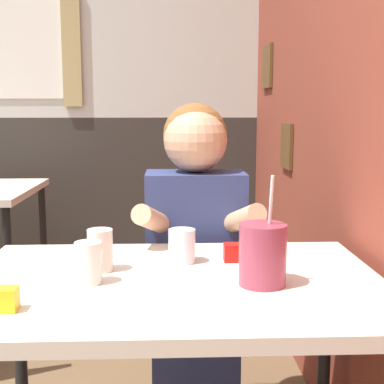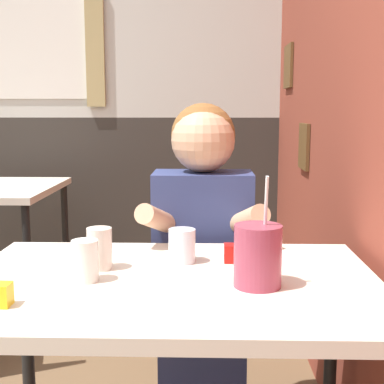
# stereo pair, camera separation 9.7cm
# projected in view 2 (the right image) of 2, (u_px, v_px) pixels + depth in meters

# --- Properties ---
(brick_wall_right) EXTENTS (0.08, 4.53, 2.70)m
(brick_wall_right) POSITION_uv_depth(u_px,v_px,m) (329.00, 62.00, 2.21)
(brick_wall_right) COLOR brown
(brick_wall_right) RESTS_ON ground_plane
(back_wall) EXTENTS (5.32, 0.09, 2.70)m
(back_wall) POSITION_uv_depth(u_px,v_px,m) (102.00, 78.00, 3.52)
(back_wall) COLOR silver
(back_wall) RESTS_ON ground_plane
(main_table) EXTENTS (1.05, 0.71, 0.73)m
(main_table) POSITION_uv_depth(u_px,v_px,m) (171.00, 305.00, 1.35)
(main_table) COLOR beige
(main_table) RESTS_ON ground_plane
(person_seated) EXTENTS (0.42, 0.41, 1.18)m
(person_seated) POSITION_uv_depth(u_px,v_px,m) (203.00, 260.00, 1.87)
(person_seated) COLOR navy
(person_seated) RESTS_ON ground_plane
(cocktail_pitcher) EXTENTS (0.11, 0.11, 0.27)m
(cocktail_pitcher) POSITION_uv_depth(u_px,v_px,m) (258.00, 256.00, 1.27)
(cocktail_pitcher) COLOR #99384C
(cocktail_pitcher) RESTS_ON main_table
(glass_near_pitcher) EXTENTS (0.08, 0.08, 0.09)m
(glass_near_pitcher) POSITION_uv_depth(u_px,v_px,m) (182.00, 246.00, 1.48)
(glass_near_pitcher) COLOR silver
(glass_near_pitcher) RESTS_ON main_table
(glass_center) EXTENTS (0.07, 0.07, 0.10)m
(glass_center) POSITION_uv_depth(u_px,v_px,m) (85.00, 261.00, 1.32)
(glass_center) COLOR silver
(glass_center) RESTS_ON main_table
(glass_far_side) EXTENTS (0.07, 0.07, 0.11)m
(glass_far_side) POSITION_uv_depth(u_px,v_px,m) (100.00, 249.00, 1.42)
(glass_far_side) COLOR silver
(glass_far_side) RESTS_ON main_table
(condiment_ketchup) EXTENTS (0.06, 0.04, 0.05)m
(condiment_ketchup) POSITION_uv_depth(u_px,v_px,m) (235.00, 253.00, 1.49)
(condiment_ketchup) COLOR #B7140F
(condiment_ketchup) RESTS_ON main_table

